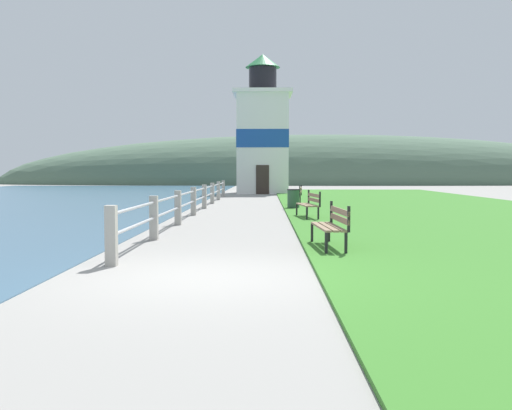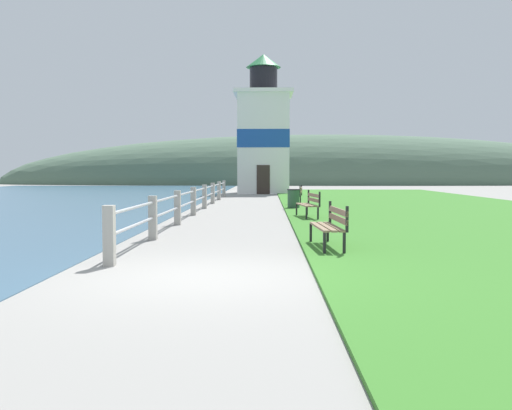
% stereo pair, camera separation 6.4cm
% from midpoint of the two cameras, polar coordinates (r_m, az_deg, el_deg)
% --- Properties ---
extents(ground_plane, '(160.00, 160.00, 0.00)m').
position_cam_midpoint_polar(ground_plane, '(8.62, -5.46, -7.22)').
color(ground_plane, gray).
extents(grass_verge, '(12.00, 46.74, 0.06)m').
position_cam_midpoint_polar(grass_verge, '(24.98, 16.77, -0.31)').
color(grass_verge, '#387528').
rests_on(grass_verge, ground_plane).
extents(seawall_railing, '(0.18, 25.67, 1.02)m').
position_cam_midpoint_polar(seawall_railing, '(22.34, -5.60, 0.82)').
color(seawall_railing, '#A8A399').
rests_on(seawall_railing, ground_plane).
extents(park_bench_near, '(0.59, 1.87, 0.94)m').
position_cam_midpoint_polar(park_bench_near, '(11.57, 7.64, -1.83)').
color(park_bench_near, '#846B51').
rests_on(park_bench_near, ground_plane).
extents(park_bench_midway, '(0.70, 1.86, 0.94)m').
position_cam_midpoint_polar(park_bench_midway, '(18.96, 5.47, 0.22)').
color(park_bench_midway, '#846B51').
rests_on(park_bench_midway, ground_plane).
extents(park_bench_far, '(0.64, 1.64, 0.94)m').
position_cam_midpoint_polar(park_bench_far, '(26.00, 4.26, 1.08)').
color(park_bench_far, '#846B51').
rests_on(park_bench_far, ground_plane).
extents(lighthouse, '(4.12, 4.12, 9.86)m').
position_cam_midpoint_polar(lighthouse, '(41.00, 0.80, 7.04)').
color(lighthouse, white).
rests_on(lighthouse, ground_plane).
extents(trash_bin, '(0.54, 0.54, 0.84)m').
position_cam_midpoint_polar(trash_bin, '(23.82, 3.85, 0.60)').
color(trash_bin, '#2D5138').
rests_on(trash_bin, ground_plane).
extents(distant_hillside, '(80.00, 16.00, 12.00)m').
position_cam_midpoint_polar(distant_hillside, '(69.96, 6.86, 2.09)').
color(distant_hillside, '#4C6651').
rests_on(distant_hillside, ground_plane).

